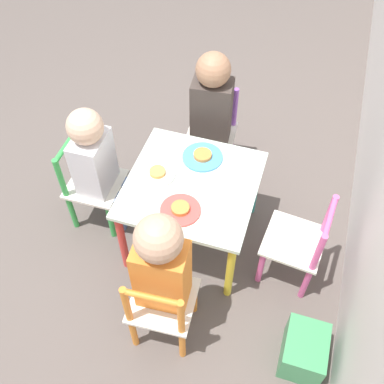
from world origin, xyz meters
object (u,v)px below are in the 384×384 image
(child_left, at_px, (211,109))
(plate_right, at_px, (180,210))
(chair_green, at_px, (92,184))
(child_right, at_px, (163,267))
(plate_front, at_px, (158,173))
(chair_purple, at_px, (212,134))
(chair_orange, at_px, (162,307))
(plate_left, at_px, (203,156))
(chair_pink, at_px, (299,244))
(kids_table, at_px, (192,192))
(storage_bin, at_px, (304,351))
(child_front, at_px, (97,161))

(child_left, bearing_deg, plate_right, -91.44)
(chair_green, distance_m, child_right, 0.75)
(chair_green, xyz_separation_m, plate_front, (-0.01, 0.36, 0.19))
(chair_green, bearing_deg, chair_purple, -42.88)
(chair_orange, distance_m, plate_left, 0.71)
(chair_pink, distance_m, child_right, 0.68)
(chair_orange, bearing_deg, chair_green, -46.27)
(chair_purple, relative_size, chair_pink, 1.00)
(kids_table, height_order, plate_right, plate_right)
(child_right, distance_m, child_left, 0.93)
(chair_green, xyz_separation_m, plate_right, (0.15, 0.52, 0.19))
(chair_orange, bearing_deg, plate_front, -73.01)
(child_left, relative_size, plate_left, 4.11)
(chair_orange, bearing_deg, child_right, -90.00)
(kids_table, height_order, storage_bin, kids_table)
(kids_table, bearing_deg, storage_bin, 53.90)
(chair_purple, xyz_separation_m, plate_right, (0.68, 0.05, 0.19))
(child_front, bearing_deg, plate_right, -109.61)
(child_left, bearing_deg, plate_left, -87.01)
(storage_bin, bearing_deg, chair_purple, -145.16)
(chair_purple, bearing_deg, child_front, -133.33)
(child_left, bearing_deg, child_right, -90.85)
(chair_green, relative_size, chair_purple, 1.00)
(chair_green, xyz_separation_m, storage_bin, (0.45, 1.15, -0.15))
(child_right, distance_m, plate_left, 0.63)
(child_left, bearing_deg, chair_pink, -47.78)
(chair_purple, xyz_separation_m, plate_front, (0.52, -0.11, 0.19))
(kids_table, relative_size, plate_front, 3.58)
(chair_pink, bearing_deg, plate_front, -88.66)
(plate_right, bearing_deg, kids_table, 180.00)
(chair_purple, distance_m, plate_right, 0.71)
(kids_table, xyz_separation_m, child_right, (0.46, 0.03, 0.10))
(chair_pink, xyz_separation_m, child_left, (-0.51, -0.56, 0.22))
(chair_pink, distance_m, storage_bin, 0.45)
(kids_table, height_order, chair_orange, chair_orange)
(plate_left, bearing_deg, child_front, -69.39)
(chair_purple, relative_size, plate_left, 2.66)
(child_front, distance_m, plate_front, 0.30)
(plate_front, bearing_deg, chair_orange, 20.81)
(child_left, relative_size, plate_right, 4.48)
(chair_green, relative_size, plate_right, 2.89)
(kids_table, bearing_deg, child_right, 3.82)
(child_front, xyz_separation_m, plate_front, (-0.01, 0.30, 0.00))
(chair_green, xyz_separation_m, plate_left, (-0.17, 0.52, 0.19))
(child_front, relative_size, child_right, 0.94)
(chair_purple, height_order, child_front, child_front)
(child_front, bearing_deg, child_left, -42.76)
(child_left, xyz_separation_m, plate_left, (0.30, 0.04, -0.03))
(chair_pink, height_order, plate_right, chair_pink)
(kids_table, relative_size, chair_purple, 1.15)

